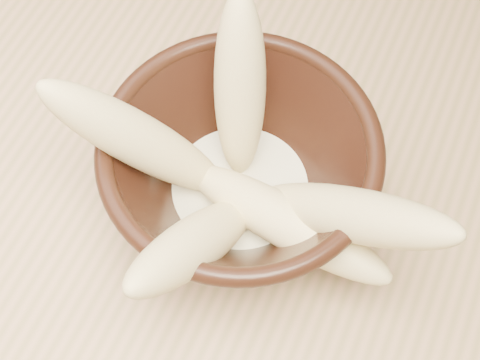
# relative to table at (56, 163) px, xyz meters

# --- Properties ---
(table) EXTENTS (1.20, 0.80, 0.75)m
(table) POSITION_rel_table_xyz_m (0.00, 0.00, 0.00)
(table) COLOR tan
(table) RESTS_ON ground
(bowl) EXTENTS (0.20, 0.20, 0.11)m
(bowl) POSITION_rel_table_xyz_m (0.20, -0.01, 0.14)
(bowl) COLOR black
(bowl) RESTS_ON table
(milk_puddle) EXTENTS (0.11, 0.11, 0.02)m
(milk_puddle) POSITION_rel_table_xyz_m (0.20, -0.01, 0.11)
(milk_puddle) COLOR #EFE9C0
(milk_puddle) RESTS_ON bowl
(banana_upright) EXTENTS (0.07, 0.10, 0.15)m
(banana_upright) POSITION_rel_table_xyz_m (0.19, 0.03, 0.19)
(banana_upright) COLOR #E6CA88
(banana_upright) RESTS_ON bowl
(banana_left) EXTENTS (0.14, 0.09, 0.16)m
(banana_left) POSITION_rel_table_xyz_m (0.14, -0.03, 0.19)
(banana_left) COLOR #E6CA88
(banana_left) RESTS_ON bowl
(banana_right) EXTENTS (0.17, 0.07, 0.14)m
(banana_right) POSITION_rel_table_xyz_m (0.29, -0.02, 0.18)
(banana_right) COLOR #E6CA88
(banana_right) RESTS_ON bowl
(banana_across) EXTENTS (0.18, 0.07, 0.05)m
(banana_across) POSITION_rel_table_xyz_m (0.25, -0.03, 0.15)
(banana_across) COLOR #E6CA88
(banana_across) RESTS_ON bowl
(banana_front) EXTENTS (0.07, 0.15, 0.13)m
(banana_front) POSITION_rel_table_xyz_m (0.20, -0.08, 0.17)
(banana_front) COLOR #E6CA88
(banana_front) RESTS_ON bowl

